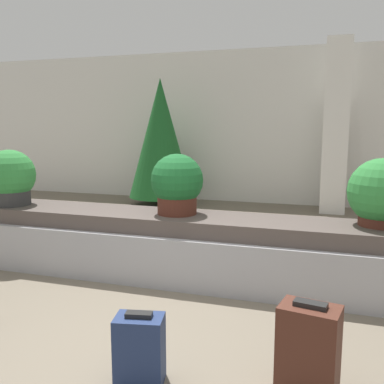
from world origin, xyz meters
TOP-DOWN VIEW (x-y plane):
  - ground_plane at (0.00, 0.00)m, footprint 18.00×18.00m
  - back_wall at (0.00, 6.31)m, footprint 18.00×0.06m
  - carousel at (0.00, 1.48)m, footprint 8.42×0.85m
  - pillar at (1.45, 5.69)m, footprint 0.45×0.45m
  - suitcase_0 at (1.29, -0.19)m, footprint 0.40×0.30m
  - suitcase_1 at (0.26, -0.43)m, footprint 0.34×0.26m
  - potted_plant_0 at (-2.25, 1.41)m, footprint 0.60×0.60m
  - potted_plant_1 at (-0.18, 1.52)m, footprint 0.56×0.56m
  - potted_plant_2 at (1.84, 1.58)m, footprint 0.63×0.63m
  - decorated_tree at (-1.92, 5.40)m, footprint 1.31×1.31m

SIDE VIEW (x-z plane):
  - ground_plane at x=0.00m, z-range 0.00..0.00m
  - suitcase_1 at x=0.26m, z-range -0.01..0.46m
  - suitcase_0 at x=1.29m, z-range -0.01..0.57m
  - carousel at x=0.00m, z-range -0.01..0.68m
  - potted_plant_2 at x=1.84m, z-range 0.68..1.32m
  - potted_plant_1 at x=-0.18m, z-range 0.69..1.33m
  - potted_plant_0 at x=-2.25m, z-range 0.68..1.34m
  - decorated_tree at x=-1.92m, z-range 0.09..2.66m
  - pillar at x=1.45m, z-range 0.00..3.20m
  - back_wall at x=0.00m, z-range 0.00..3.20m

